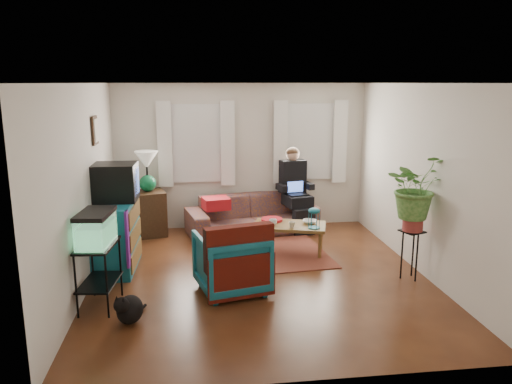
{
  "coord_description": "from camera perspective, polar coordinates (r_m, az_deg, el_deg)",
  "views": [
    {
      "loc": [
        -0.87,
        -6.39,
        2.61
      ],
      "look_at": [
        0.0,
        0.4,
        1.1
      ],
      "focal_mm": 35.0,
      "sensor_mm": 36.0,
      "label": 1
    }
  ],
  "objects": [
    {
      "name": "snack_tray",
      "position": [
        7.94,
        1.82,
        -3.18
      ],
      "size": [
        0.42,
        0.42,
        0.04
      ],
      "primitive_type": "cylinder",
      "rotation": [
        0.0,
        0.0,
        -0.29
      ],
      "color": "#B21414",
      "rests_on": "coffee_table"
    },
    {
      "name": "picture_frame",
      "position": [
        7.4,
        -17.87,
        6.72
      ],
      "size": [
        0.04,
        0.32,
        0.4
      ],
      "primitive_type": "cube",
      "color": "#3D2616",
      "rests_on": "wall_left"
    },
    {
      "name": "birdcage",
      "position": [
        7.56,
        6.65,
        -2.96
      ],
      "size": [
        0.22,
        0.22,
        0.32
      ],
      "primitive_type": null,
      "rotation": [
        0.0,
        0.0,
        -0.29
      ],
      "color": "#115B6B",
      "rests_on": "coffee_table"
    },
    {
      "name": "cup_a",
      "position": [
        7.69,
        1.95,
        -3.48
      ],
      "size": [
        0.15,
        0.15,
        0.1
      ],
      "primitive_type": "imported",
      "rotation": [
        0.0,
        0.0,
        -0.29
      ],
      "color": "white",
      "rests_on": "coffee_table"
    },
    {
      "name": "floor",
      "position": [
        6.96,
        0.42,
        -9.59
      ],
      "size": [
        4.5,
        5.0,
        0.01
      ],
      "primitive_type": "cube",
      "color": "#4F2B14",
      "rests_on": "ground"
    },
    {
      "name": "serape_throw",
      "position": [
        6.01,
        -1.87,
        -7.11
      ],
      "size": [
        0.87,
        0.39,
        0.7
      ],
      "primitive_type": "cube",
      "rotation": [
        0.0,
        0.0,
        0.24
      ],
      "color": "#9E0A0A",
      "rests_on": "armchair"
    },
    {
      "name": "window_left",
      "position": [
        8.94,
        -6.83,
        5.53
      ],
      "size": [
        1.08,
        0.04,
        1.38
      ],
      "primitive_type": "cube",
      "color": "white",
      "rests_on": "wall_back"
    },
    {
      "name": "side_table",
      "position": [
        8.85,
        -12.12,
        -2.4
      ],
      "size": [
        0.65,
        0.65,
        0.78
      ],
      "primitive_type": "cube",
      "rotation": [
        0.0,
        0.0,
        0.25
      ],
      "color": "#382815",
      "rests_on": "floor"
    },
    {
      "name": "wall_right",
      "position": [
        7.23,
        18.4,
        1.36
      ],
      "size": [
        0.01,
        5.0,
        2.6
      ],
      "primitive_type": "cube",
      "color": "silver",
      "rests_on": "floor"
    },
    {
      "name": "wall_front",
      "position": [
        4.2,
        5.05,
        -5.77
      ],
      "size": [
        4.5,
        0.01,
        2.6
      ],
      "primitive_type": "cube",
      "color": "silver",
      "rests_on": "floor"
    },
    {
      "name": "window_right",
      "position": [
        9.19,
        6.13,
        5.73
      ],
      "size": [
        1.08,
        0.04,
        1.38
      ],
      "primitive_type": "cube",
      "color": "white",
      "rests_on": "wall_back"
    },
    {
      "name": "sofa",
      "position": [
        8.78,
        -0.46,
        -1.88
      ],
      "size": [
        2.39,
        1.34,
        0.88
      ],
      "primitive_type": "imported",
      "rotation": [
        0.0,
        0.0,
        0.21
      ],
      "color": "brown",
      "rests_on": "floor"
    },
    {
      "name": "dresser",
      "position": [
        7.35,
        -15.8,
        -4.83
      ],
      "size": [
        0.58,
        1.11,
        0.98
      ],
      "primitive_type": "cube",
      "rotation": [
        0.0,
        0.0,
        -0.04
      ],
      "color": "#115A6B",
      "rests_on": "floor"
    },
    {
      "name": "crt_tv",
      "position": [
        7.27,
        -15.82,
        1.1
      ],
      "size": [
        0.62,
        0.57,
        0.52
      ],
      "primitive_type": "cube",
      "rotation": [
        0.0,
        0.0,
        -0.04
      ],
      "color": "black",
      "rests_on": "dresser"
    },
    {
      "name": "table_lamp",
      "position": [
        8.7,
        -12.34,
        2.19
      ],
      "size": [
        0.49,
        0.49,
        0.71
      ],
      "primitive_type": null,
      "rotation": [
        0.0,
        0.0,
        0.25
      ],
      "color": "white",
      "rests_on": "side_table"
    },
    {
      "name": "ceiling",
      "position": [
        6.45,
        0.46,
        12.35
      ],
      "size": [
        4.5,
        5.0,
        0.01
      ],
      "primitive_type": "cube",
      "color": "white",
      "rests_on": "wall_back"
    },
    {
      "name": "potted_plant",
      "position": [
        6.86,
        17.67,
        -0.48
      ],
      "size": [
        0.96,
        0.89,
        0.86
      ],
      "primitive_type": "imported",
      "rotation": [
        0.0,
        0.0,
        0.35
      ],
      "color": "#599947",
      "rests_on": "plant_stand"
    },
    {
      "name": "aquarium",
      "position": [
        6.04,
        -17.83,
        -3.91
      ],
      "size": [
        0.41,
        0.66,
        0.41
      ],
      "primitive_type": "cube",
      "rotation": [
        0.0,
        0.0,
        -0.12
      ],
      "color": "#7FD899",
      "rests_on": "aquarium_stand"
    },
    {
      "name": "wall_back",
      "position": [
        9.03,
        -1.7,
        4.08
      ],
      "size": [
        4.5,
        0.01,
        2.6
      ],
      "primitive_type": "cube",
      "color": "silver",
      "rests_on": "floor"
    },
    {
      "name": "curtains_right",
      "position": [
        9.11,
        6.25,
        5.67
      ],
      "size": [
        1.36,
        0.06,
        1.5
      ],
      "primitive_type": "cube",
      "color": "white",
      "rests_on": "wall_back"
    },
    {
      "name": "coffee_table",
      "position": [
        7.84,
        3.85,
        -5.29
      ],
      "size": [
        1.22,
        0.89,
        0.46
      ],
      "primitive_type": "cube",
      "rotation": [
        0.0,
        0.0,
        -0.29
      ],
      "color": "brown",
      "rests_on": "floor"
    },
    {
      "name": "wall_left",
      "position": [
        6.67,
        -19.08,
        0.42
      ],
      "size": [
        0.01,
        5.0,
        2.6
      ],
      "primitive_type": "cube",
      "color": "silver",
      "rests_on": "floor"
    },
    {
      "name": "area_rug",
      "position": [
        7.75,
        0.61,
        -7.2
      ],
      "size": [
        2.15,
        1.79,
        0.01
      ],
      "primitive_type": "cube",
      "rotation": [
        0.0,
        0.0,
        0.1
      ],
      "color": "maroon",
      "rests_on": "floor"
    },
    {
      "name": "aquarium_stand",
      "position": [
        6.22,
        -17.47,
        -9.11
      ],
      "size": [
        0.46,
        0.73,
        0.77
      ],
      "primitive_type": "cube",
      "rotation": [
        0.0,
        0.0,
        -0.12
      ],
      "color": "black",
      "rests_on": "floor"
    },
    {
      "name": "plant_stand",
      "position": [
        7.08,
        17.24,
        -6.86
      ],
      "size": [
        0.37,
        0.37,
        0.68
      ],
      "primitive_type": "cube",
      "rotation": [
        0.0,
        0.0,
        0.35
      ],
      "color": "black",
      "rests_on": "floor"
    },
    {
      "name": "bowl",
      "position": [
        7.84,
        6.13,
        -3.39
      ],
      "size": [
        0.27,
        0.27,
        0.05
      ],
      "primitive_type": "imported",
      "rotation": [
        0.0,
        0.0,
        -0.29
      ],
      "color": "white",
      "rests_on": "coffee_table"
    },
    {
      "name": "armchair",
      "position": [
        6.36,
        -2.83,
        -7.68
      ],
      "size": [
        0.98,
        0.94,
        0.85
      ],
      "primitive_type": "imported",
      "rotation": [
        0.0,
        0.0,
        3.38
      ],
      "color": "#105761",
      "rests_on": "floor"
    },
    {
      "name": "curtains_left",
      "position": [
        8.86,
        -6.82,
        5.46
      ],
      "size": [
        1.36,
        0.06,
        1.5
      ],
      "primitive_type": "cube",
      "color": "white",
      "rests_on": "wall_back"
    },
    {
      "name": "cup_b",
      "position": [
        7.58,
        4.13,
        -3.75
      ],
      "size": [
        0.12,
        0.12,
        0.09
      ],
      "primitive_type": "imported",
      "rotation": [
        0.0,
        0.0,
        -0.29
      ],
      "color": "beige",
      "rests_on": "coffee_table"
    },
    {
      "name": "black_cat",
      "position": [
        5.81,
        -14.24,
        -12.58
      ],
      "size": [
        0.43,
        0.52,
        0.38
      ],
      "primitive_type": "ellipsoid",
      "rotation": [
        0.0,
        0.0,
        -0.35
      ],
      "color": "black",
      "rests_on": "floor"
    },
    {
      "name": "seated_person",
      "position": [
        9.01,
        4.43,
        -0.03
      ],
      "size": [
        0.7,
        0.8,
        1.34
      ],
      "primitive_type": null,
      "rotation": [
        0.0,
        0.0,
        0.21
      ],
      "color": "black",
      "rests_on": "sofa"
    }
  ]
}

